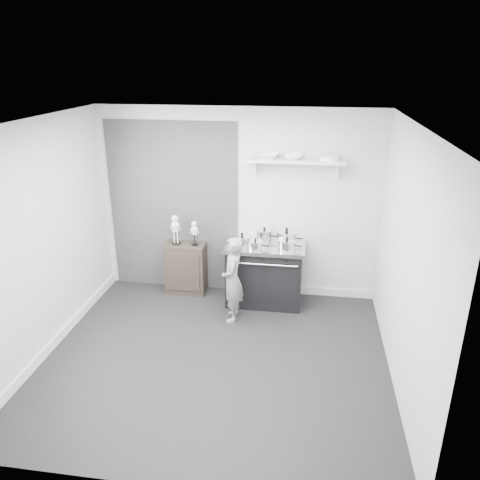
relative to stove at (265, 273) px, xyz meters
The scene contains 16 objects.
ground 1.60m from the stove, 106.37° to the right, with size 4.00×4.00×0.00m, color black.
room_shell 1.86m from the stove, 111.50° to the right, with size 4.02×3.62×2.71m.
wall_shelf 1.62m from the stove, 28.74° to the left, with size 1.30×0.26×0.24m.
stove is the anchor object (origin of this frame).
side_cabinet 1.20m from the stove, behind, with size 0.58×0.34×0.76m, color black.
child 0.68m from the stove, 123.86° to the right, with size 0.43×0.28×1.17m, color gray.
pot_front_left 0.61m from the stove, 159.59° to the right, with size 0.34×0.25×0.20m.
pot_back_left 0.54m from the stove, 101.66° to the left, with size 0.32×0.23×0.20m.
pot_back_right 0.61m from the stove, 14.83° to the left, with size 0.37×0.28×0.23m.
pot_front_right 0.61m from the stove, 26.69° to the right, with size 0.33×0.24×0.18m.
pot_front_center 0.54m from the stove, 123.14° to the right, with size 0.30×0.21×0.15m.
skeleton_full 1.44m from the stove, behind, with size 0.14×0.09×0.51m, color silver, non-canonical shape.
skeleton_torso 1.17m from the stove, behind, with size 0.12×0.07×0.42m, color silver, non-canonical shape.
bowl_large 1.65m from the stove, 94.36° to the left, with size 0.31×0.31×0.08m, color white.
bowl_small 1.68m from the stove, 30.82° to the left, with size 0.25×0.25×0.08m, color white.
plate_stack 1.82m from the stove, 13.60° to the left, with size 0.25×0.25×0.06m, color white.
Camera 1 is at (0.97, -4.51, 3.29)m, focal length 35.00 mm.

